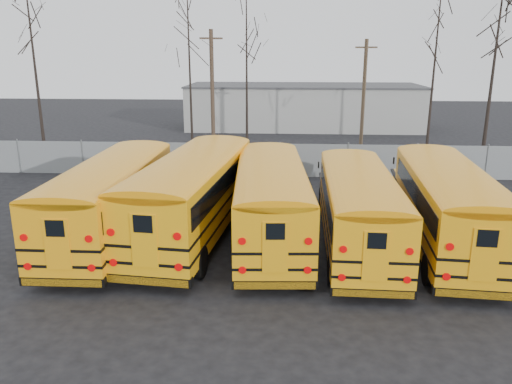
# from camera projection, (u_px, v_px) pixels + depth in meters

# --- Properties ---
(ground) EXTENTS (120.00, 120.00, 0.00)m
(ground) POSITION_uv_depth(u_px,v_px,m) (275.00, 256.00, 18.40)
(ground) COLOR black
(ground) RESTS_ON ground
(fence) EXTENTS (40.00, 0.04, 2.00)m
(fence) POSITION_uv_depth(u_px,v_px,m) (280.00, 160.00, 29.64)
(fence) COLOR gray
(fence) RESTS_ON ground
(distant_building) EXTENTS (22.00, 8.00, 4.00)m
(distant_building) POSITION_uv_depth(u_px,v_px,m) (304.00, 107.00, 48.45)
(distant_building) COLOR #9E9E99
(distant_building) RESTS_ON ground
(bus_a) EXTENTS (2.72, 11.54, 3.22)m
(bus_a) POSITION_uv_depth(u_px,v_px,m) (113.00, 192.00, 19.72)
(bus_a) COLOR black
(bus_a) RESTS_ON ground
(bus_b) EXTENTS (4.03, 12.34, 3.39)m
(bus_b) POSITION_uv_depth(u_px,v_px,m) (195.00, 188.00, 19.94)
(bus_b) COLOR black
(bus_b) RESTS_ON ground
(bus_c) EXTENTS (3.28, 11.49, 3.18)m
(bus_c) POSITION_uv_depth(u_px,v_px,m) (271.00, 194.00, 19.50)
(bus_c) COLOR black
(bus_c) RESTS_ON ground
(bus_d) EXTENTS (2.78, 10.92, 3.04)m
(bus_d) POSITION_uv_depth(u_px,v_px,m) (358.00, 202.00, 18.81)
(bus_d) COLOR black
(bus_d) RESTS_ON ground
(bus_e) EXTENTS (3.53, 11.60, 3.20)m
(bus_e) POSITION_uv_depth(u_px,v_px,m) (446.00, 199.00, 18.90)
(bus_e) COLOR black
(bus_e) RESTS_ON ground
(utility_pole_left) EXTENTS (1.44, 0.73, 8.62)m
(utility_pole_left) POSITION_uv_depth(u_px,v_px,m) (212.00, 95.00, 33.30)
(utility_pole_left) COLOR #433326
(utility_pole_left) RESTS_ON ground
(utility_pole_right) EXTENTS (1.43, 0.25, 8.02)m
(utility_pole_right) POSITION_uv_depth(u_px,v_px,m) (363.00, 99.00, 33.45)
(utility_pole_right) COLOR brown
(utility_pole_right) RESTS_ON ground
(tree_0) EXTENTS (0.26, 0.26, 11.95)m
(tree_0) POSITION_uv_depth(u_px,v_px,m) (35.00, 70.00, 34.67)
(tree_0) COLOR black
(tree_0) RESTS_ON ground
(tree_1) EXTENTS (0.26, 0.26, 11.26)m
(tree_1) POSITION_uv_depth(u_px,v_px,m) (190.00, 77.00, 32.70)
(tree_1) COLOR black
(tree_1) RESTS_ON ground
(tree_2) EXTENTS (0.26, 0.26, 11.01)m
(tree_2) POSITION_uv_depth(u_px,v_px,m) (247.00, 77.00, 34.26)
(tree_2) COLOR black
(tree_2) RESTS_ON ground
(tree_3) EXTENTS (0.26, 0.26, 10.51)m
(tree_3) POSITION_uv_depth(u_px,v_px,m) (432.00, 86.00, 29.49)
(tree_3) COLOR black
(tree_3) RESTS_ON ground
(tree_4) EXTENTS (0.26, 0.26, 11.11)m
(tree_4) POSITION_uv_depth(u_px,v_px,m) (492.00, 80.00, 30.34)
(tree_4) COLOR black
(tree_4) RESTS_ON ground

